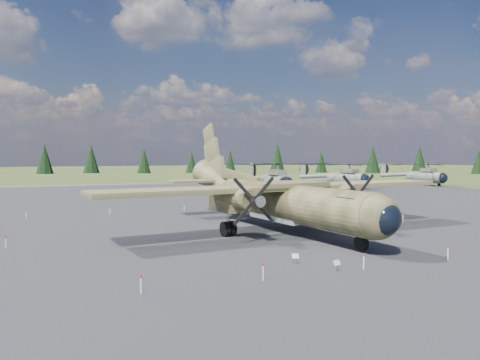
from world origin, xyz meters
name	(u,v)px	position (x,y,z in m)	size (l,w,h in m)	color
ground	(238,233)	(0.00, 0.00, 0.00)	(500.00, 500.00, 0.00)	#4B5525
apron	(200,218)	(0.00, 10.00, 0.00)	(120.00, 120.00, 0.04)	#57575C
transport_plane	(276,195)	(3.52, 0.17, 2.92)	(30.92, 27.94, 10.17)	#343B20
helicopter_near	(276,173)	(18.49, 30.42, 3.55)	(21.10, 23.88, 5.00)	slate
helicopter_mid	(347,171)	(37.73, 39.28, 3.27)	(23.44, 23.44, 4.61)	slate
helicopter_far	(426,170)	(57.72, 40.37, 3.18)	(21.69, 22.54, 4.49)	slate
info_placard_left	(295,257)	(-0.85, -11.02, 0.40)	(0.41, 0.26, 0.61)	gray
info_placard_right	(337,264)	(0.36, -13.38, 0.42)	(0.43, 0.26, 0.63)	gray
barrier_fence	(232,228)	(-0.46, -0.08, 0.51)	(33.12, 29.62, 0.85)	silver
treeline	(167,174)	(-5.20, 1.97, 4.74)	(291.13, 284.24, 10.89)	black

